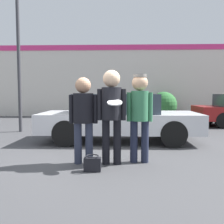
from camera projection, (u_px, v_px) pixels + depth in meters
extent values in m
plane|color=#3F3F42|center=(100.00, 160.00, 5.17)|extent=(56.00, 56.00, 0.00)
cube|color=silver|center=(114.00, 81.00, 14.70)|extent=(24.00, 0.18, 4.18)
cube|color=#E0337A|center=(114.00, 47.00, 14.44)|extent=(24.00, 0.04, 0.30)
cylinder|color=#2D3347|center=(78.00, 143.00, 4.91)|extent=(0.15, 0.15, 0.81)
cylinder|color=#2D3347|center=(89.00, 143.00, 4.90)|extent=(0.15, 0.15, 0.81)
cylinder|color=black|center=(83.00, 108.00, 4.85)|extent=(0.39, 0.39, 0.58)
cylinder|color=black|center=(71.00, 109.00, 4.86)|extent=(0.09, 0.09, 0.56)
cylinder|color=black|center=(95.00, 109.00, 4.84)|extent=(0.09, 0.09, 0.56)
sphere|color=tan|center=(83.00, 85.00, 4.82)|extent=(0.30, 0.30, 0.30)
cylinder|color=black|center=(106.00, 142.00, 4.85)|extent=(0.15, 0.15, 0.88)
cylinder|color=black|center=(117.00, 142.00, 4.85)|extent=(0.15, 0.15, 0.88)
cylinder|color=black|center=(112.00, 104.00, 4.79)|extent=(0.38, 0.38, 0.62)
cylinder|color=black|center=(100.00, 105.00, 4.80)|extent=(0.09, 0.09, 0.60)
cylinder|color=black|center=(124.00, 105.00, 4.79)|extent=(0.09, 0.09, 0.60)
sphere|color=#DBB28E|center=(112.00, 79.00, 4.76)|extent=(0.33, 0.33, 0.33)
cylinder|color=white|center=(115.00, 103.00, 4.51)|extent=(0.28, 0.27, 0.11)
cylinder|color=#1E2338|center=(134.00, 142.00, 4.99)|extent=(0.15, 0.15, 0.84)
cylinder|color=#1E2338|center=(145.00, 142.00, 4.98)|extent=(0.15, 0.15, 0.84)
cylinder|color=#33724C|center=(140.00, 106.00, 4.93)|extent=(0.34, 0.34, 0.59)
cylinder|color=#33724C|center=(129.00, 107.00, 4.94)|extent=(0.09, 0.09, 0.58)
cylinder|color=#33724C|center=(150.00, 107.00, 4.93)|extent=(0.09, 0.09, 0.58)
sphere|color=tan|center=(140.00, 83.00, 4.90)|extent=(0.31, 0.31, 0.31)
cylinder|color=gray|center=(140.00, 76.00, 4.89)|extent=(0.26, 0.26, 0.06)
cube|color=silver|center=(119.00, 122.00, 7.18)|extent=(4.47, 1.79, 0.53)
cube|color=#28333D|center=(116.00, 103.00, 7.14)|extent=(2.32, 1.54, 0.53)
cylinder|color=black|center=(163.00, 126.00, 7.94)|extent=(0.69, 0.22, 0.69)
cylinder|color=black|center=(173.00, 134.00, 6.35)|extent=(0.69, 0.22, 0.69)
cylinder|color=black|center=(77.00, 125.00, 8.04)|extent=(0.69, 0.22, 0.69)
cylinder|color=black|center=(66.00, 133.00, 6.46)|extent=(0.69, 0.22, 0.69)
cylinder|color=black|center=(209.00, 116.00, 11.41)|extent=(0.63, 0.22, 0.63)
cylinder|color=black|center=(223.00, 120.00, 9.81)|extent=(0.63, 0.22, 0.63)
cylinder|color=#38383D|center=(18.00, 44.00, 8.75)|extent=(0.12, 0.12, 6.21)
sphere|color=#2D6B33|center=(164.00, 105.00, 13.78)|extent=(1.46, 1.46, 1.46)
cube|color=black|center=(92.00, 164.00, 4.43)|extent=(0.30, 0.14, 0.25)
torus|color=black|center=(92.00, 156.00, 4.42)|extent=(0.23, 0.23, 0.02)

